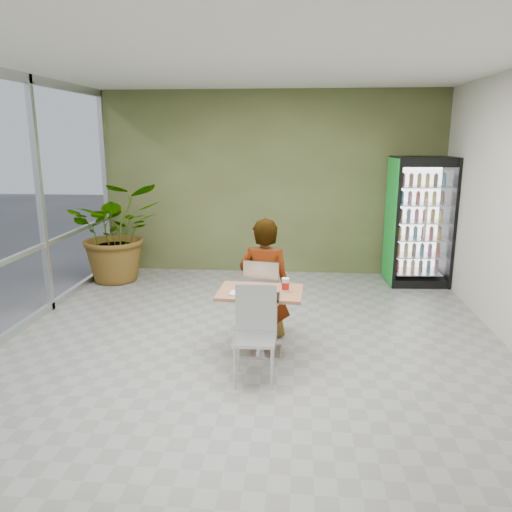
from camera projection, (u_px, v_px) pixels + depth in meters
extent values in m
plane|color=gray|center=(251.00, 351.00, 5.77)|extent=(7.00, 7.00, 0.00)
cube|color=#A97848|center=(260.00, 292.00, 5.54)|extent=(0.96, 0.69, 0.04)
cylinder|color=silver|center=(260.00, 324.00, 5.63)|extent=(0.09, 0.09, 0.71)
cube|color=silver|center=(260.00, 352.00, 5.71)|extent=(0.48, 0.39, 0.04)
cube|color=silver|center=(265.00, 298.00, 6.21)|extent=(0.50, 0.50, 0.03)
cube|color=silver|center=(261.00, 282.00, 5.95)|extent=(0.43, 0.10, 0.51)
cylinder|color=silver|center=(282.00, 312.00, 6.39)|extent=(0.02, 0.02, 0.46)
cylinder|color=silver|center=(254.00, 309.00, 6.48)|extent=(0.02, 0.02, 0.46)
cylinder|color=silver|center=(276.00, 322.00, 6.04)|extent=(0.02, 0.02, 0.46)
cylinder|color=silver|center=(247.00, 319.00, 6.13)|extent=(0.02, 0.02, 0.46)
cube|color=silver|center=(254.00, 339.00, 4.97)|extent=(0.43, 0.43, 0.03)
cube|color=silver|center=(256.00, 308.00, 5.11)|extent=(0.42, 0.04, 0.50)
cylinder|color=silver|center=(235.00, 367.00, 4.86)|extent=(0.02, 0.02, 0.45)
cylinder|color=silver|center=(272.00, 369.00, 4.84)|extent=(0.02, 0.02, 0.45)
cylinder|color=silver|center=(239.00, 352.00, 5.21)|extent=(0.02, 0.02, 0.45)
cylinder|color=silver|center=(273.00, 353.00, 5.19)|extent=(0.02, 0.02, 0.45)
imported|color=black|center=(265.00, 289.00, 6.13)|extent=(0.72, 0.53, 1.78)
cylinder|color=silver|center=(250.00, 288.00, 5.60)|extent=(0.22, 0.22, 0.01)
cylinder|color=silver|center=(285.00, 285.00, 5.49)|extent=(0.08, 0.08, 0.14)
cylinder|color=red|center=(285.00, 286.00, 5.49)|extent=(0.08, 0.08, 0.08)
cylinder|color=silver|center=(286.00, 279.00, 5.47)|extent=(0.09, 0.09, 0.01)
cube|color=silver|center=(238.00, 293.00, 5.41)|extent=(0.18, 0.18, 0.02)
cube|color=black|center=(261.00, 297.00, 5.29)|extent=(0.40, 0.29, 0.02)
cube|color=black|center=(419.00, 221.00, 8.21)|extent=(0.99, 0.79, 2.10)
cube|color=green|center=(390.00, 221.00, 8.25)|extent=(0.06, 0.72, 2.06)
cube|color=white|center=(425.00, 224.00, 7.86)|extent=(0.75, 0.06, 1.68)
imported|color=#2E5E25|center=(117.00, 232.00, 8.42)|extent=(1.91, 1.80, 1.69)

